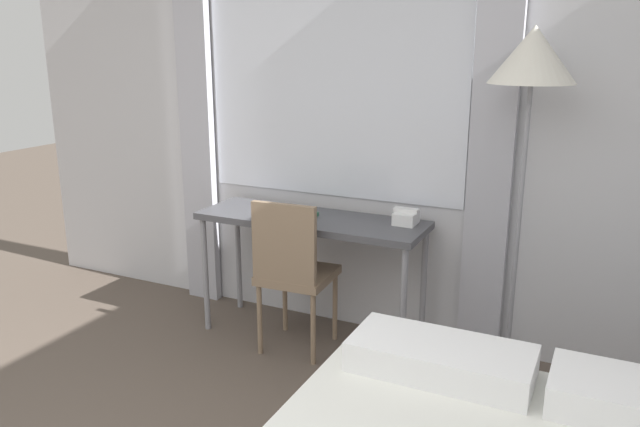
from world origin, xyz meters
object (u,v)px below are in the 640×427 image
(standing_lamp, at_px, (532,75))
(desk, at_px, (311,228))
(desk_chair, at_px, (293,267))
(telephone, at_px, (406,217))
(book, at_px, (296,215))

(standing_lamp, bearing_deg, desk, 178.61)
(desk, xyz_separation_m, desk_chair, (-0.01, -0.22, -0.17))
(telephone, relative_size, book, 0.65)
(desk, distance_m, book, 0.12)
(desk_chair, bearing_deg, standing_lamp, 5.89)
(book, bearing_deg, desk_chair, -68.00)
(desk, distance_m, desk_chair, 0.28)
(telephone, distance_m, book, 0.65)
(standing_lamp, bearing_deg, telephone, 168.15)
(standing_lamp, distance_m, telephone, 1.04)
(book, bearing_deg, standing_lamp, 0.78)
(standing_lamp, distance_m, book, 1.52)
(desk_chair, distance_m, standing_lamp, 1.64)
(desk, bearing_deg, telephone, 10.65)
(desk, distance_m, telephone, 0.57)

